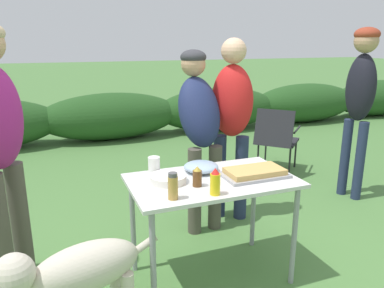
{
  "coord_description": "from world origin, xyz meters",
  "views": [
    {
      "loc": [
        -0.97,
        -2.13,
        1.62
      ],
      "look_at": [
        -0.01,
        0.36,
        0.89
      ],
      "focal_mm": 35.0,
      "sensor_mm": 36.0,
      "label": 1
    }
  ],
  "objects_px": {
    "beer_bottle": "(197,177)",
    "standing_person_with_beanie": "(200,121)",
    "standing_person_in_red_jacket": "(360,91)",
    "folding_table": "(212,190)",
    "food_tray": "(255,173)",
    "mustard_bottle": "(215,182)",
    "camp_chair_green_behind_table": "(276,137)",
    "mixing_bowl": "(201,167)",
    "standing_person_in_gray_fleece": "(232,114)",
    "paper_cup_stack": "(154,166)",
    "dog": "(76,275)",
    "plate_stack": "(168,179)",
    "spice_jar": "(173,186)"
  },
  "relations": [
    {
      "from": "paper_cup_stack",
      "to": "standing_person_in_red_jacket",
      "type": "bearing_deg",
      "value": 13.54
    },
    {
      "from": "camp_chair_green_behind_table",
      "to": "spice_jar",
      "type": "bearing_deg",
      "value": -89.94
    },
    {
      "from": "food_tray",
      "to": "mustard_bottle",
      "type": "relative_size",
      "value": 2.61
    },
    {
      "from": "standing_person_with_beanie",
      "to": "dog",
      "type": "bearing_deg",
      "value": -140.71
    },
    {
      "from": "beer_bottle",
      "to": "paper_cup_stack",
      "type": "bearing_deg",
      "value": 122.99
    },
    {
      "from": "mixing_bowl",
      "to": "folding_table",
      "type": "bearing_deg",
      "value": -85.98
    },
    {
      "from": "folding_table",
      "to": "beer_bottle",
      "type": "xyz_separation_m",
      "value": [
        -0.14,
        -0.08,
        0.14
      ]
    },
    {
      "from": "mustard_bottle",
      "to": "camp_chair_green_behind_table",
      "type": "xyz_separation_m",
      "value": [
        1.75,
        1.97,
        -0.35
      ]
    },
    {
      "from": "standing_person_in_gray_fleece",
      "to": "camp_chair_green_behind_table",
      "type": "bearing_deg",
      "value": 73.8
    },
    {
      "from": "plate_stack",
      "to": "paper_cup_stack",
      "type": "height_order",
      "value": "paper_cup_stack"
    },
    {
      "from": "beer_bottle",
      "to": "folding_table",
      "type": "bearing_deg",
      "value": 30.15
    },
    {
      "from": "mustard_bottle",
      "to": "beer_bottle",
      "type": "bearing_deg",
      "value": 106.62
    },
    {
      "from": "food_tray",
      "to": "mustard_bottle",
      "type": "xyz_separation_m",
      "value": [
        -0.38,
        -0.19,
        0.05
      ]
    },
    {
      "from": "standing_person_in_red_jacket",
      "to": "dog",
      "type": "xyz_separation_m",
      "value": [
        -2.9,
        -1.12,
        -0.69
      ]
    },
    {
      "from": "folding_table",
      "to": "standing_person_in_gray_fleece",
      "type": "height_order",
      "value": "standing_person_in_gray_fleece"
    },
    {
      "from": "standing_person_in_red_jacket",
      "to": "standing_person_in_gray_fleece",
      "type": "bearing_deg",
      "value": -105.77
    },
    {
      "from": "spice_jar",
      "to": "mustard_bottle",
      "type": "bearing_deg",
      "value": -6.34
    },
    {
      "from": "mixing_bowl",
      "to": "plate_stack",
      "type": "bearing_deg",
      "value": -157.82
    },
    {
      "from": "folding_table",
      "to": "spice_jar",
      "type": "distance_m",
      "value": 0.44
    },
    {
      "from": "beer_bottle",
      "to": "dog",
      "type": "xyz_separation_m",
      "value": [
        -0.78,
        -0.26,
        -0.35
      ]
    },
    {
      "from": "camp_chair_green_behind_table",
      "to": "beer_bottle",
      "type": "bearing_deg",
      "value": -88.91
    },
    {
      "from": "dog",
      "to": "camp_chair_green_behind_table",
      "type": "height_order",
      "value": "camp_chair_green_behind_table"
    },
    {
      "from": "mustard_bottle",
      "to": "mixing_bowl",
      "type": "bearing_deg",
      "value": 79.02
    },
    {
      "from": "standing_person_in_red_jacket",
      "to": "paper_cup_stack",
      "type": "bearing_deg",
      "value": -91.02
    },
    {
      "from": "folding_table",
      "to": "mixing_bowl",
      "type": "xyz_separation_m",
      "value": [
        -0.01,
        0.16,
        0.11
      ]
    },
    {
      "from": "paper_cup_stack",
      "to": "standing_person_in_gray_fleece",
      "type": "bearing_deg",
      "value": 33.52
    },
    {
      "from": "paper_cup_stack",
      "to": "standing_person_in_gray_fleece",
      "type": "height_order",
      "value": "standing_person_in_gray_fleece"
    },
    {
      "from": "plate_stack",
      "to": "paper_cup_stack",
      "type": "relative_size",
      "value": 1.91
    },
    {
      "from": "beer_bottle",
      "to": "mustard_bottle",
      "type": "bearing_deg",
      "value": -73.38
    },
    {
      "from": "folding_table",
      "to": "standing_person_in_gray_fleece",
      "type": "relative_size",
      "value": 0.66
    },
    {
      "from": "mixing_bowl",
      "to": "paper_cup_stack",
      "type": "bearing_deg",
      "value": 170.15
    },
    {
      "from": "plate_stack",
      "to": "dog",
      "type": "xyz_separation_m",
      "value": [
        -0.63,
        -0.4,
        -0.31
      ]
    },
    {
      "from": "beer_bottle",
      "to": "standing_person_with_beanie",
      "type": "relative_size",
      "value": 0.08
    },
    {
      "from": "standing_person_in_red_jacket",
      "to": "folding_table",
      "type": "bearing_deg",
      "value": -83.08
    },
    {
      "from": "mixing_bowl",
      "to": "food_tray",
      "type": "bearing_deg",
      "value": -36.86
    },
    {
      "from": "mustard_bottle",
      "to": "standing_person_with_beanie",
      "type": "relative_size",
      "value": 0.11
    },
    {
      "from": "mixing_bowl",
      "to": "camp_chair_green_behind_table",
      "type": "height_order",
      "value": "camp_chair_green_behind_table"
    },
    {
      "from": "beer_bottle",
      "to": "spice_jar",
      "type": "bearing_deg",
      "value": -146.59
    },
    {
      "from": "standing_person_in_red_jacket",
      "to": "dog",
      "type": "height_order",
      "value": "standing_person_in_red_jacket"
    },
    {
      "from": "food_tray",
      "to": "dog",
      "type": "height_order",
      "value": "food_tray"
    },
    {
      "from": "paper_cup_stack",
      "to": "mixing_bowl",
      "type": "bearing_deg",
      "value": -9.85
    },
    {
      "from": "standing_person_with_beanie",
      "to": "food_tray",
      "type": "bearing_deg",
      "value": -90.0
    },
    {
      "from": "beer_bottle",
      "to": "camp_chair_green_behind_table",
      "type": "height_order",
      "value": "beer_bottle"
    },
    {
      "from": "food_tray",
      "to": "beer_bottle",
      "type": "bearing_deg",
      "value": -177.13
    },
    {
      "from": "mixing_bowl",
      "to": "paper_cup_stack",
      "type": "relative_size",
      "value": 1.94
    },
    {
      "from": "food_tray",
      "to": "folding_table",
      "type": "bearing_deg",
      "value": 168.26
    },
    {
      "from": "beer_bottle",
      "to": "standing_person_in_gray_fleece",
      "type": "distance_m",
      "value": 1.14
    },
    {
      "from": "mixing_bowl",
      "to": "standing_person_in_gray_fleece",
      "type": "relative_size",
      "value": 0.15
    },
    {
      "from": "mixing_bowl",
      "to": "standing_person_in_gray_fleece",
      "type": "distance_m",
      "value": 0.88
    },
    {
      "from": "plate_stack",
      "to": "mustard_bottle",
      "type": "relative_size",
      "value": 1.43
    }
  ]
}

